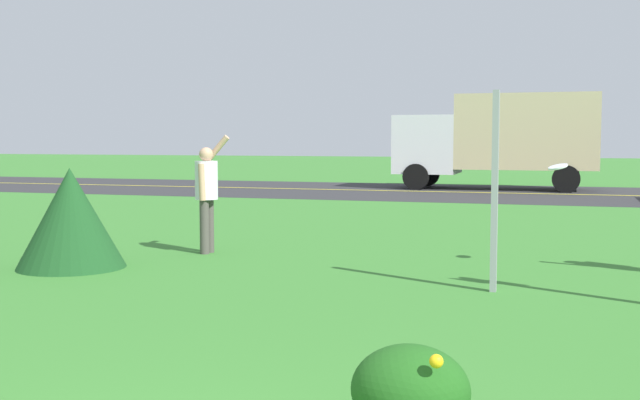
{
  "coord_description": "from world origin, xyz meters",
  "views": [
    {
      "loc": [
        1.84,
        -2.35,
        1.73
      ],
      "look_at": [
        -0.93,
        6.43,
        1.01
      ],
      "focal_mm": 44.42,
      "sensor_mm": 36.0,
      "label": 1
    }
  ],
  "objects": [
    {
      "name": "ground_plane",
      "position": [
        0.0,
        11.58,
        0.0
      ],
      "size": [
        120.0,
        120.0,
        0.0
      ],
      "primitive_type": "plane",
      "color": "#387A2D"
    },
    {
      "name": "highway_strip",
      "position": [
        0.0,
        23.17,
        0.0
      ],
      "size": [
        120.0,
        8.62,
        0.01
      ],
      "primitive_type": "cube",
      "color": "#2D2D30",
      "rests_on": "ground"
    },
    {
      "name": "evergreen_shrub_side",
      "position": [
        -4.48,
        6.64,
        0.67
      ],
      "size": [
        1.43,
        1.43,
        1.34
      ],
      "primitive_type": "cone",
      "color": "#19471E",
      "rests_on": "ground"
    },
    {
      "name": "highway_center_stripe",
      "position": [
        0.0,
        23.17,
        0.01
      ],
      "size": [
        120.0,
        0.16,
        0.0
      ],
      "primitive_type": "cube",
      "color": "yellow",
      "rests_on": "ground"
    },
    {
      "name": "sign_post_near_path",
      "position": [
        1.05,
        6.67,
        1.13
      ],
      "size": [
        0.07,
        0.1,
        2.27
      ],
      "color": "#93969B",
      "rests_on": "ground"
    },
    {
      "name": "frisbee_white",
      "position": [
        1.7,
        8.6,
        1.35
      ],
      "size": [
        0.26,
        0.26,
        0.12
      ],
      "color": "white"
    },
    {
      "name": "daylily_clump_mid_left",
      "position": [
        0.99,
        2.09,
        0.27
      ],
      "size": [
        0.7,
        0.62,
        0.56
      ],
      "color": "#1E5619",
      "rests_on": "ground"
    },
    {
      "name": "box_truck_white",
      "position": [
        -0.43,
        25.11,
        1.8
      ],
      "size": [
        6.7,
        2.46,
        3.2
      ],
      "color": "silver",
      "rests_on": "ground"
    },
    {
      "name": "person_thrower_white_shirt",
      "position": [
        -3.34,
        8.43,
        0.96
      ],
      "size": [
        0.46,
        0.48,
        1.78
      ],
      "color": "silver",
      "rests_on": "ground"
    }
  ]
}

